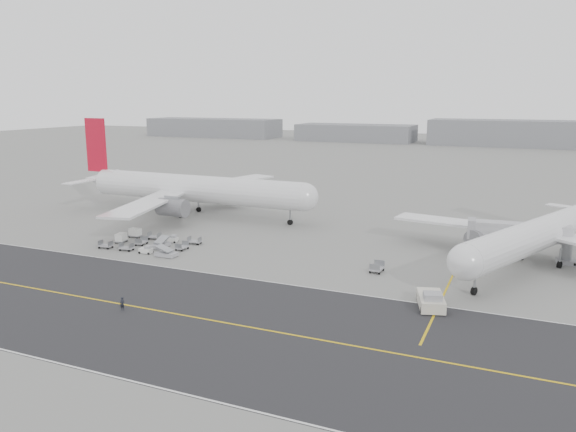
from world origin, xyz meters
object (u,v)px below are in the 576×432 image
at_px(jet_bridge, 520,234).
at_px(airliner_b, 542,233).
at_px(ground_crew_a, 122,304).
at_px(airliner_a, 190,188).
at_px(pushback_tug, 431,300).

bearing_deg(jet_bridge, airliner_b, -30.29).
bearing_deg(airliner_b, ground_crew_a, -115.23).
distance_m(airliner_a, ground_crew_a, 58.73).
xyz_separation_m(airliner_a, pushback_tug, (59.92, -36.65, -5.19)).
distance_m(airliner_b, jet_bridge, 3.59).
distance_m(airliner_b, ground_crew_a, 64.70).
height_order(airliner_b, ground_crew_a, airliner_b).
xyz_separation_m(airliner_b, pushback_tug, (-12.82, -26.23, -4.22)).
bearing_deg(ground_crew_a, airliner_a, 107.36).
distance_m(airliner_a, pushback_tug, 70.43).
height_order(airliner_a, airliner_b, airliner_a).
bearing_deg(ground_crew_a, pushback_tug, 17.66).
relative_size(airliner_a, airliner_b, 1.26).
bearing_deg(jet_bridge, pushback_tug, -114.42).
bearing_deg(airliner_a, airliner_b, -97.45).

